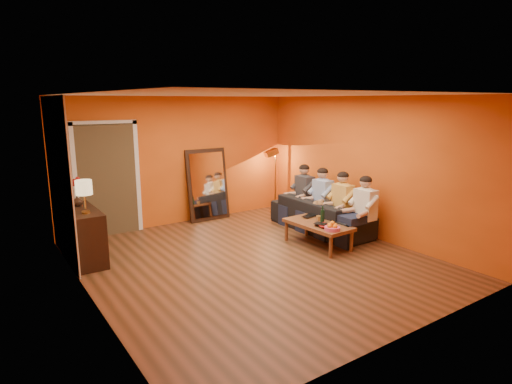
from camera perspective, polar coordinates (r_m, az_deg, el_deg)
room_shell at (r=6.87m, az=-1.80°, el=1.91°), size 5.00×5.50×2.60m
white_accent at (r=7.28m, az=-24.76°, el=1.37°), size 0.02×1.90×2.58m
doorway_recess at (r=8.56m, az=-19.39°, el=1.57°), size 1.06×0.30×2.10m
door_jamb_left at (r=8.32m, az=-22.95°, el=1.01°), size 0.08×0.06×2.20m
door_jamb_right at (r=8.61m, az=-15.52°, el=1.87°), size 0.08×0.06×2.20m
door_header at (r=8.33m, az=-19.69°, el=8.70°), size 1.22×0.06×0.08m
mirror_frame at (r=9.16m, az=-6.49°, el=0.99°), size 0.92×0.27×1.51m
mirror_glass at (r=9.13m, az=-6.37°, el=0.96°), size 0.78×0.21×1.35m
sideboard at (r=7.33m, az=-21.99°, el=-5.38°), size 0.44×1.18×0.85m
table_lamp at (r=6.87m, az=-21.89°, el=-0.62°), size 0.24×0.24×0.51m
sofa at (r=8.51m, az=8.61°, el=-2.99°), size 2.17×0.85×0.63m
coffee_table at (r=7.62m, az=8.23°, el=-5.63°), size 0.67×1.25×0.42m
floor_lamp at (r=9.70m, az=2.60°, el=1.44°), size 0.34×0.29×1.44m
dog at (r=8.10m, az=9.06°, el=-3.51°), size 0.58×0.70×0.71m
person_far_left at (r=7.86m, az=14.33°, el=-2.31°), size 0.70×0.44×1.22m
person_mid_left at (r=8.22m, az=11.47°, el=-1.54°), size 0.70×0.44×1.22m
person_mid_right at (r=8.60m, az=8.85°, el=-0.83°), size 0.70×0.44×1.22m
person_far_right at (r=9.00m, az=6.47°, el=-0.19°), size 0.70×0.44×1.22m
fruit_bowl at (r=7.16m, az=10.14°, el=-4.43°), size 0.26×0.26×0.16m
wine_bottle at (r=7.51m, az=8.85°, el=-3.00°), size 0.07×0.07×0.31m
tumbler at (r=7.71m, az=8.35°, el=-3.46°), size 0.11×0.11×0.08m
laptop at (r=7.92m, az=7.54°, el=-3.22°), size 0.41×0.32×0.03m
book_lower at (r=7.30m, az=8.30°, el=-4.62°), size 0.17×0.22×0.02m
book_mid at (r=7.30m, az=8.31°, el=-4.44°), size 0.25×0.30×0.02m
book_upper at (r=7.28m, az=8.36°, el=-4.34°), size 0.21×0.24×0.02m
vase at (r=7.44m, az=-22.73°, el=-1.11°), size 0.16×0.16×0.17m
flowers at (r=7.38m, az=-22.90°, el=0.96°), size 0.17×0.17×0.48m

